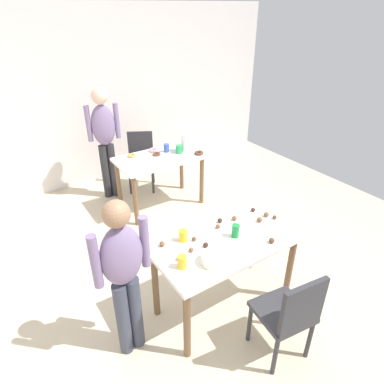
% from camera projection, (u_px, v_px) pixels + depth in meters
% --- Properties ---
extents(ground_plane, '(6.40, 6.40, 0.00)m').
position_uv_depth(ground_plane, '(218.00, 296.00, 3.36)').
color(ground_plane, beige).
extents(wall_back, '(6.40, 0.10, 2.60)m').
position_uv_depth(wall_back, '(91.00, 99.00, 5.06)').
color(wall_back, silver).
rests_on(wall_back, ground_plane).
extents(dining_table_near, '(1.27, 0.64, 0.75)m').
position_uv_depth(dining_table_near, '(226.00, 252.00, 2.96)').
color(dining_table_near, silver).
rests_on(dining_table_near, ground_plane).
extents(dining_table_far, '(1.15, 0.66, 0.75)m').
position_uv_depth(dining_table_far, '(160.00, 165.00, 4.60)').
color(dining_table_far, white).
rests_on(dining_table_far, ground_plane).
extents(chair_near_table, '(0.45, 0.45, 0.87)m').
position_uv_depth(chair_near_table, '(290.00, 313.00, 2.56)').
color(chair_near_table, '#2D2D33').
rests_on(chair_near_table, ground_plane).
extents(chair_far_table, '(0.54, 0.54, 0.87)m').
position_uv_depth(chair_far_table, '(141.00, 157.00, 5.18)').
color(chair_far_table, '#2D2D33').
rests_on(chair_far_table, ground_plane).
extents(person_girl_near, '(0.45, 0.21, 1.43)m').
position_uv_depth(person_girl_near, '(123.00, 270.00, 2.46)').
color(person_girl_near, '#383D4C').
rests_on(person_girl_near, ground_plane).
extents(person_adult_far, '(0.45, 0.27, 1.61)m').
position_uv_depth(person_adult_far, '(104.00, 134.00, 4.67)').
color(person_adult_far, '#28282D').
rests_on(person_adult_far, ground_plane).
extents(mixing_bowl, '(0.20, 0.20, 0.08)m').
position_uv_depth(mixing_bowl, '(214.00, 259.00, 2.66)').
color(mixing_bowl, white).
rests_on(mixing_bowl, dining_table_near).
extents(soda_can, '(0.07, 0.07, 0.12)m').
position_uv_depth(soda_can, '(235.00, 231.00, 2.95)').
color(soda_can, '#198438').
rests_on(soda_can, dining_table_near).
extents(fork_near, '(0.17, 0.02, 0.01)m').
position_uv_depth(fork_near, '(245.00, 216.00, 3.26)').
color(fork_near, silver).
rests_on(fork_near, dining_table_near).
extents(cup_near_0, '(0.07, 0.07, 0.10)m').
position_uv_depth(cup_near_0, '(183.00, 236.00, 2.90)').
color(cup_near_0, yellow).
rests_on(cup_near_0, dining_table_near).
extents(cup_near_1, '(0.07, 0.07, 0.11)m').
position_uv_depth(cup_near_1, '(182.00, 262.00, 2.60)').
color(cup_near_1, yellow).
rests_on(cup_near_1, dining_table_near).
extents(cake_ball_0, '(0.04, 0.04, 0.04)m').
position_uv_depth(cake_ball_0, '(253.00, 210.00, 3.33)').
color(cake_ball_0, '#3D2319').
rests_on(cake_ball_0, dining_table_near).
extents(cake_ball_1, '(0.04, 0.04, 0.04)m').
position_uv_depth(cake_ball_1, '(191.00, 250.00, 2.79)').
color(cake_ball_1, brown).
rests_on(cake_ball_1, dining_table_near).
extents(cake_ball_2, '(0.05, 0.05, 0.05)m').
position_uv_depth(cake_ball_2, '(234.00, 218.00, 3.19)').
color(cake_ball_2, brown).
rests_on(cake_ball_2, dining_table_near).
extents(cake_ball_3, '(0.05, 0.05, 0.05)m').
position_uv_depth(cake_ball_3, '(266.00, 214.00, 3.25)').
color(cake_ball_3, brown).
rests_on(cake_ball_3, dining_table_near).
extents(cake_ball_4, '(0.05, 0.05, 0.05)m').
position_uv_depth(cake_ball_4, '(162.00, 244.00, 2.85)').
color(cake_ball_4, brown).
rests_on(cake_ball_4, dining_table_near).
extents(cake_ball_5, '(0.04, 0.04, 0.04)m').
position_uv_depth(cake_ball_5, '(218.00, 226.00, 3.08)').
color(cake_ball_5, brown).
rests_on(cake_ball_5, dining_table_near).
extents(cake_ball_6, '(0.05, 0.05, 0.05)m').
position_uv_depth(cake_ball_6, '(272.00, 240.00, 2.89)').
color(cake_ball_6, brown).
rests_on(cake_ball_6, dining_table_near).
extents(cake_ball_7, '(0.04, 0.04, 0.04)m').
position_uv_depth(cake_ball_7, '(238.00, 226.00, 3.09)').
color(cake_ball_7, brown).
rests_on(cake_ball_7, dining_table_near).
extents(cake_ball_8, '(0.04, 0.04, 0.04)m').
position_uv_depth(cake_ball_8, '(220.00, 220.00, 3.16)').
color(cake_ball_8, '#3D2319').
rests_on(cake_ball_8, dining_table_near).
extents(cake_ball_9, '(0.05, 0.05, 0.05)m').
position_uv_depth(cake_ball_9, '(206.00, 245.00, 2.84)').
color(cake_ball_9, '#3D2319').
rests_on(cake_ball_9, dining_table_near).
extents(cake_ball_10, '(0.04, 0.04, 0.04)m').
position_uv_depth(cake_ball_10, '(179.00, 258.00, 2.69)').
color(cake_ball_10, brown).
rests_on(cake_ball_10, dining_table_near).
extents(cake_ball_11, '(0.04, 0.04, 0.04)m').
position_uv_depth(cake_ball_11, '(275.00, 217.00, 3.21)').
color(cake_ball_11, brown).
rests_on(cake_ball_11, dining_table_near).
extents(cake_ball_12, '(0.05, 0.05, 0.05)m').
position_uv_depth(cake_ball_12, '(260.00, 220.00, 3.17)').
color(cake_ball_12, brown).
rests_on(cake_ball_12, dining_table_near).
extents(cake_ball_13, '(0.04, 0.04, 0.04)m').
position_uv_depth(cake_ball_13, '(194.00, 239.00, 2.92)').
color(cake_ball_13, brown).
rests_on(cake_ball_13, dining_table_near).
extents(pitcher_far, '(0.12, 0.12, 0.25)m').
position_uv_depth(pitcher_far, '(185.00, 143.00, 4.66)').
color(pitcher_far, white).
rests_on(pitcher_far, dining_table_far).
extents(cup_far_0, '(0.08, 0.08, 0.11)m').
position_uv_depth(cup_far_0, '(166.00, 148.00, 4.67)').
color(cup_far_0, '#3351B2').
rests_on(cup_far_0, dining_table_far).
extents(cup_far_1, '(0.09, 0.09, 0.12)m').
position_uv_depth(cup_far_1, '(179.00, 149.00, 4.63)').
color(cup_far_1, green).
rests_on(cup_far_1, dining_table_far).
extents(donut_far_0, '(0.11, 0.11, 0.03)m').
position_uv_depth(donut_far_0, '(157.00, 154.00, 4.59)').
color(donut_far_0, brown).
rests_on(donut_far_0, dining_table_far).
extents(donut_far_1, '(0.13, 0.13, 0.04)m').
position_uv_depth(donut_far_1, '(199.00, 153.00, 4.61)').
color(donut_far_1, brown).
rests_on(donut_far_1, dining_table_far).
extents(donut_far_2, '(0.12, 0.12, 0.03)m').
position_uv_depth(donut_far_2, '(132.00, 155.00, 4.54)').
color(donut_far_2, gold).
rests_on(donut_far_2, dining_table_far).
extents(donut_far_3, '(0.13, 0.13, 0.04)m').
position_uv_depth(donut_far_3, '(154.00, 150.00, 4.70)').
color(donut_far_3, pink).
rests_on(donut_far_3, dining_table_far).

